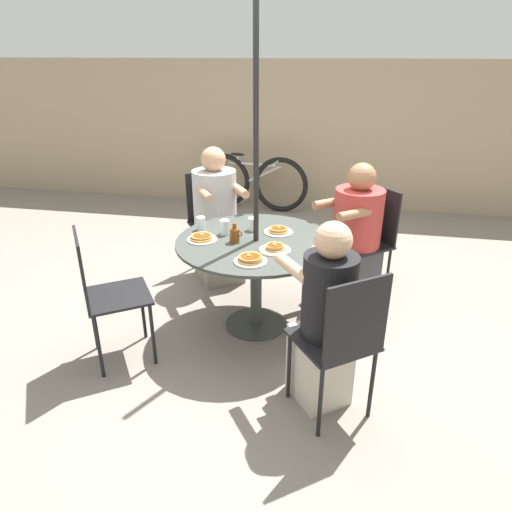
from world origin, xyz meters
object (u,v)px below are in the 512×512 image
(patio_chair_south, at_px, (342,338))
(drinking_glass_b, at_px, (201,223))
(patio_chair_west, at_px, (370,235))
(pancake_plate_b, at_px, (250,259))
(syrup_bottle, at_px, (235,235))
(pancake_plate_a, at_px, (275,248))
(diner_south, at_px, (324,322))
(drinking_glass_a, at_px, (225,227))
(bicycle, at_px, (252,182))
(coffee_cup, at_px, (253,224))
(diner_west, at_px, (353,241))
(patio_chair_east, at_px, (103,289))
(diner_north, at_px, (217,222))
(pancake_plate_d, at_px, (278,231))
(patio_table, at_px, (256,255))
(pancake_plate_c, at_px, (202,238))
(patio_chair_north, at_px, (211,216))

(patio_chair_south, bearing_deg, drinking_glass_b, 101.25)
(patio_chair_west, height_order, pancake_plate_b, patio_chair_west)
(syrup_bottle, bearing_deg, pancake_plate_a, -18.12)
(diner_south, xyz_separation_m, pancake_plate_a, (-0.37, 0.58, 0.18))
(drinking_glass_a, xyz_separation_m, bicycle, (-0.34, 2.74, -0.40))
(diner_south, height_order, coffee_cup, diner_south)
(drinking_glass_a, bearing_deg, diner_west, 27.78)
(patio_chair_south, height_order, pancake_plate_a, patio_chair_south)
(patio_chair_east, bearing_deg, coffee_cup, 99.81)
(patio_chair_south, bearing_deg, diner_west, 51.26)
(syrup_bottle, bearing_deg, diner_north, 114.05)
(pancake_plate_a, distance_m, pancake_plate_d, 0.33)
(patio_chair_south, xyz_separation_m, pancake_plate_a, (-0.47, 0.71, 0.18))
(diner_south, relative_size, patio_chair_west, 1.23)
(drinking_glass_b, bearing_deg, patio_chair_east, -120.98)
(coffee_cup, xyz_separation_m, bicycle, (-0.53, 2.61, -0.39))
(diner_south, height_order, patio_chair_west, diner_south)
(patio_table, relative_size, drinking_glass_a, 10.56)
(diner_north, distance_m, pancake_plate_b, 1.26)
(patio_chair_west, xyz_separation_m, drinking_glass_a, (-1.09, -0.61, 0.22))
(patio_chair_south, bearing_deg, bicycle, 72.27)
(patio_table, height_order, diner_south, diner_south)
(pancake_plate_c, bearing_deg, syrup_bottle, 3.19)
(pancake_plate_d, bearing_deg, syrup_bottle, -139.92)
(patio_chair_west, distance_m, pancake_plate_c, 1.45)
(pancake_plate_b, bearing_deg, pancake_plate_d, 79.36)
(patio_chair_west, height_order, pancake_plate_a, patio_chair_west)
(pancake_plate_d, height_order, drinking_glass_a, drinking_glass_a)
(patio_chair_west, xyz_separation_m, pancake_plate_b, (-0.80, -1.05, 0.19))
(diner_south, bearing_deg, patio_chair_north, 88.73)
(patio_chair_north, bearing_deg, bicycle, -124.13)
(pancake_plate_c, distance_m, drinking_glass_b, 0.21)
(patio_chair_east, height_order, coffee_cup, patio_chair_east)
(patio_chair_north, height_order, drinking_glass_a, patio_chair_north)
(diner_north, distance_m, bicycle, 2.07)
(diner_west, height_order, syrup_bottle, diner_west)
(diner_south, xyz_separation_m, coffee_cup, (-0.60, 0.93, 0.22))
(patio_chair_south, height_order, drinking_glass_a, patio_chair_south)
(diner_west, distance_m, bicycle, 2.59)
(pancake_plate_d, distance_m, drinking_glass_a, 0.40)
(diner_south, bearing_deg, drinking_glass_b, 102.71)
(drinking_glass_b, relative_size, bicycle, 0.07)
(patio_chair_north, height_order, diner_west, diner_west)
(pancake_plate_c, bearing_deg, diner_south, -35.76)
(patio_table, bearing_deg, diner_north, 123.82)
(patio_table, xyz_separation_m, patio_chair_south, (0.64, -0.87, -0.05))
(patio_table, bearing_deg, patio_chair_west, 39.18)
(pancake_plate_a, xyz_separation_m, pancake_plate_d, (-0.03, 0.33, -0.00))
(diner_south, bearing_deg, coffee_cup, 86.34)
(pancake_plate_a, bearing_deg, coffee_cup, 121.58)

